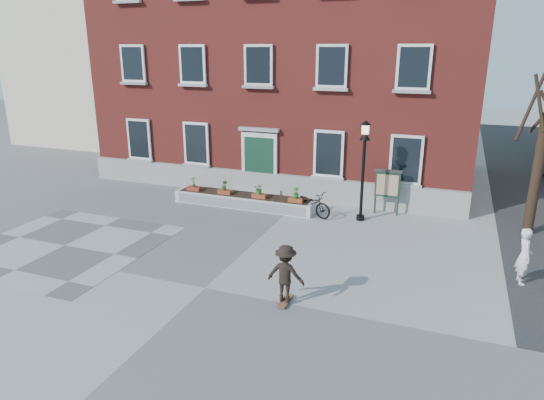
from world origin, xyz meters
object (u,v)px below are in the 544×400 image
at_px(lamp_post, 364,157).
at_px(skateboarder, 286,274).
at_px(bystander, 524,256).
at_px(notice_board, 388,184).
at_px(bicycle, 309,203).

relative_size(lamp_post, skateboarder, 2.38).
xyz_separation_m(bystander, lamp_post, (-5.38, 3.66, 1.70)).
distance_m(lamp_post, skateboarder, 7.42).
height_order(bystander, lamp_post, lamp_post).
height_order(lamp_post, notice_board, lamp_post).
relative_size(notice_board, skateboarder, 1.13).
relative_size(bystander, lamp_post, 0.43).
bearing_deg(lamp_post, bicycle, -173.88).
bearing_deg(bystander, bicycle, 56.41).
height_order(bicycle, skateboarder, skateboarder).
xyz_separation_m(lamp_post, skateboarder, (-0.59, -7.20, -1.68)).
height_order(bicycle, notice_board, notice_board).
distance_m(notice_board, skateboarder, 8.41).
relative_size(bicycle, bystander, 1.18).
xyz_separation_m(bicycle, lamp_post, (2.04, 0.22, 2.02)).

